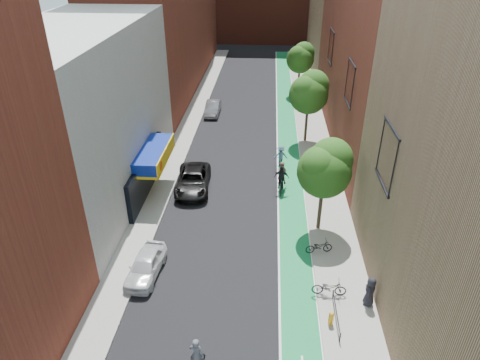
% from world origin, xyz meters
% --- Properties ---
extents(ground, '(160.00, 160.00, 0.00)m').
position_xyz_m(ground, '(0.00, 0.00, 0.00)').
color(ground, black).
rests_on(ground, ground).
extents(bike_lane, '(2.00, 68.00, 0.01)m').
position_xyz_m(bike_lane, '(4.00, 26.00, 0.01)').
color(bike_lane, '#157949').
rests_on(bike_lane, ground).
extents(sidewalk_left, '(2.00, 68.00, 0.15)m').
position_xyz_m(sidewalk_left, '(-6.00, 26.00, 0.07)').
color(sidewalk_left, gray).
rests_on(sidewalk_left, ground).
extents(sidewalk_right, '(3.00, 68.00, 0.15)m').
position_xyz_m(sidewalk_right, '(6.50, 26.00, 0.07)').
color(sidewalk_right, gray).
rests_on(sidewalk_right, ground).
extents(building_left_white, '(8.00, 20.00, 12.00)m').
position_xyz_m(building_left_white, '(-11.00, 14.00, 6.00)').
color(building_left_white, silver).
rests_on(building_left_white, ground).
extents(building_right_mid_red, '(8.00, 28.00, 22.00)m').
position_xyz_m(building_right_mid_red, '(12.00, 26.00, 11.00)').
color(building_right_mid_red, maroon).
rests_on(building_right_mid_red, ground).
extents(building_right_far_tan, '(8.00, 20.00, 18.00)m').
position_xyz_m(building_right_far_tan, '(12.00, 50.00, 9.00)').
color(building_right_far_tan, '#8C6B4C').
rests_on(building_right_far_tan, ground).
extents(tree_near, '(3.40, 3.36, 6.42)m').
position_xyz_m(tree_near, '(5.65, 10.02, 4.66)').
color(tree_near, '#332619').
rests_on(tree_near, ground).
extents(tree_mid, '(3.55, 3.53, 6.74)m').
position_xyz_m(tree_mid, '(5.65, 24.02, 4.89)').
color(tree_mid, '#332619').
rests_on(tree_mid, ground).
extents(tree_far, '(3.30, 3.25, 6.21)m').
position_xyz_m(tree_far, '(5.65, 38.02, 4.50)').
color(tree_far, '#332619').
rests_on(tree_far, ground).
extents(parked_car_white, '(1.88, 4.05, 1.34)m').
position_xyz_m(parked_car_white, '(-4.60, 4.93, 0.67)').
color(parked_car_white, silver).
rests_on(parked_car_white, ground).
extents(parked_car_black, '(2.81, 5.47, 1.48)m').
position_xyz_m(parked_car_black, '(-3.50, 14.62, 0.74)').
color(parked_car_black, black).
rests_on(parked_car_black, ground).
extents(parked_car_silver, '(1.47, 4.16, 1.37)m').
position_xyz_m(parked_car_silver, '(-3.98, 30.51, 0.68)').
color(parked_car_silver, gray).
rests_on(parked_car_silver, ground).
extents(cyclist_lane_near, '(0.88, 1.51, 2.15)m').
position_xyz_m(cyclist_lane_near, '(3.20, 15.32, 0.97)').
color(cyclist_lane_near, black).
rests_on(cyclist_lane_near, ground).
extents(cyclist_lane_mid, '(1.12, 1.65, 2.21)m').
position_xyz_m(cyclist_lane_mid, '(3.20, 14.59, 0.89)').
color(cyclist_lane_mid, black).
rests_on(cyclist_lane_mid, ground).
extents(cyclist_lane_far, '(1.18, 1.72, 2.07)m').
position_xyz_m(cyclist_lane_far, '(3.20, 18.34, 0.93)').
color(cyclist_lane_far, black).
rests_on(cyclist_lane_far, ground).
extents(parked_bike_near, '(1.86, 0.69, 0.97)m').
position_xyz_m(parked_bike_near, '(5.61, 3.90, 0.63)').
color(parked_bike_near, black).
rests_on(parked_bike_near, sidewalk_right).
extents(parked_bike_far, '(1.74, 0.91, 0.87)m').
position_xyz_m(parked_bike_far, '(5.40, 7.43, 0.59)').
color(parked_bike_far, black).
rests_on(parked_bike_far, sidewalk_right).
extents(pedestrian, '(0.76, 0.97, 1.74)m').
position_xyz_m(pedestrian, '(7.60, 3.37, 1.02)').
color(pedestrian, black).
rests_on(pedestrian, sidewalk_right).
extents(fire_hydrant, '(0.26, 0.26, 0.76)m').
position_xyz_m(fire_hydrant, '(5.49, 1.88, 0.55)').
color(fire_hydrant, orange).
rests_on(fire_hydrant, sidewalk_right).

